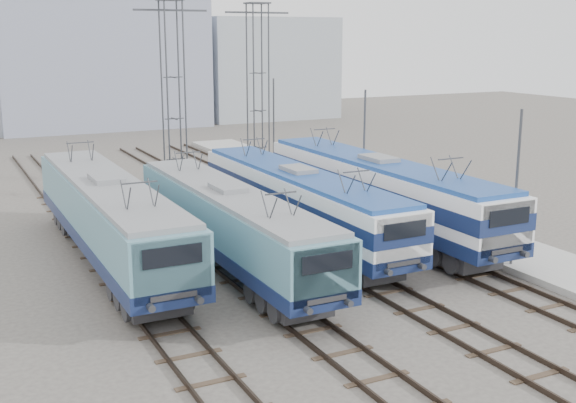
% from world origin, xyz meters
% --- Properties ---
extents(ground, '(160.00, 160.00, 0.00)m').
position_xyz_m(ground, '(0.00, 0.00, 0.00)').
color(ground, '#514C47').
extents(platform, '(4.00, 70.00, 0.30)m').
position_xyz_m(platform, '(10.20, 8.00, 0.15)').
color(platform, '#9E9E99').
rests_on(platform, ground).
extents(locomotive_far_left, '(2.94, 18.60, 3.50)m').
position_xyz_m(locomotive_far_left, '(-6.75, 10.44, 2.31)').
color(locomotive_far_left, '#14214A').
rests_on(locomotive_far_left, ground).
extents(locomotive_center_left, '(2.73, 17.24, 3.25)m').
position_xyz_m(locomotive_center_left, '(-2.25, 7.48, 2.16)').
color(locomotive_center_left, '#14214A').
rests_on(locomotive_center_left, ground).
extents(locomotive_center_right, '(2.78, 17.57, 3.30)m').
position_xyz_m(locomotive_center_right, '(2.25, 9.69, 2.25)').
color(locomotive_center_right, '#14214A').
rests_on(locomotive_center_right, ground).
extents(locomotive_far_right, '(2.95, 18.67, 3.51)m').
position_xyz_m(locomotive_far_right, '(6.75, 9.53, 2.38)').
color(locomotive_far_right, '#14214A').
rests_on(locomotive_far_right, ground).
extents(catenary_tower_west, '(4.50, 1.20, 12.00)m').
position_xyz_m(catenary_tower_west, '(0.00, 22.00, 6.64)').
color(catenary_tower_west, '#3F4247').
rests_on(catenary_tower_west, ground).
extents(catenary_tower_east, '(4.50, 1.20, 12.00)m').
position_xyz_m(catenary_tower_east, '(6.50, 24.00, 6.64)').
color(catenary_tower_east, '#3F4247').
rests_on(catenary_tower_east, ground).
extents(mast_front, '(0.12, 0.12, 7.00)m').
position_xyz_m(mast_front, '(8.60, 2.00, 3.50)').
color(mast_front, '#3F4247').
rests_on(mast_front, ground).
extents(mast_mid, '(0.12, 0.12, 7.00)m').
position_xyz_m(mast_mid, '(8.60, 14.00, 3.50)').
color(mast_mid, '#3F4247').
rests_on(mast_mid, ground).
extents(mast_rear, '(0.12, 0.12, 7.00)m').
position_xyz_m(mast_rear, '(8.60, 26.00, 3.50)').
color(mast_rear, '#3F4247').
rests_on(mast_rear, ground).
extents(building_center, '(22.00, 14.00, 18.00)m').
position_xyz_m(building_center, '(4.00, 62.00, 9.00)').
color(building_center, '#8C93AB').
rests_on(building_center, ground).
extents(building_east, '(16.00, 12.00, 12.00)m').
position_xyz_m(building_east, '(24.00, 62.00, 6.00)').
color(building_east, '#9AA4AD').
rests_on(building_east, ground).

